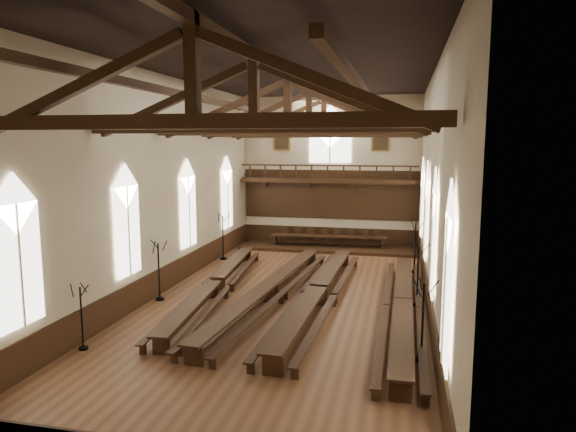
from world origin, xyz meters
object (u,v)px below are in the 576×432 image
object	(u,v)px
dais	(328,248)
candelabrum_right_near	(422,336)
refectory_row_c	(319,291)
refectory_row_d	(403,303)
candelabrum_right_far	(415,256)
candelabrum_left_near	(82,330)
candelabrum_right_mid	(417,287)
refectory_row_b	(270,288)
candelabrum_left_mid	(159,282)
refectory_row_a	(215,283)
high_table	(328,237)
candelabrum_left_far	(223,245)

from	to	relation	value
dais	candelabrum_right_near	size ratio (longest dim) A/B	4.23
refectory_row_c	dais	distance (m)	11.64
refectory_row_c	candelabrum_right_near	world-z (taller)	candelabrum_right_near
refectory_row_d	candelabrum_right_far	bearing A→B (deg)	85.45
refectory_row_d	candelabrum_right_near	world-z (taller)	candelabrum_right_near
candelabrum_left_near	candelabrum_right_mid	size ratio (longest dim) A/B	0.84
refectory_row_b	candelabrum_right_mid	xyz separation A→B (m)	(6.34, 0.69, 0.25)
dais	candelabrum_left_mid	world-z (taller)	candelabrum_left_mid
refectory_row_c	refectory_row_d	distance (m)	3.66
refectory_row_a	refectory_row_d	distance (m)	8.51
refectory_row_c	high_table	xyz separation A→B (m)	(-1.24, 11.56, 0.20)
refectory_row_a	refectory_row_c	world-z (taller)	refectory_row_c
refectory_row_b	refectory_row_c	distance (m)	2.20
candelabrum_left_far	candelabrum_right_mid	xyz separation A→B (m)	(11.10, -6.53, -0.02)
high_table	candelabrum_right_far	xyz separation A→B (m)	(5.38, -5.03, 0.08)
candelabrum_right_mid	candelabrum_right_near	bearing A→B (deg)	-90.00
candelabrum_right_near	high_table	bearing A→B (deg)	107.94
refectory_row_a	candelabrum_right_mid	xyz separation A→B (m)	(9.01, 0.38, 0.29)
refectory_row_a	candelabrum_right_near	world-z (taller)	candelabrum_right_near
high_table	candelabrum_left_mid	bearing A→B (deg)	-114.48
candelabrum_left_far	candelabrum_right_near	bearing A→B (deg)	-47.98
candelabrum_right_mid	candelabrum_left_mid	bearing A→B (deg)	-171.17
refectory_row_a	high_table	distance (m)	11.79
candelabrum_left_far	candelabrum_right_mid	world-z (taller)	candelabrum_left_far
refectory_row_b	candelabrum_right_far	xyz separation A→B (m)	(6.34, 6.51, 0.30)
dais	candelabrum_left_near	xyz separation A→B (m)	(-5.72, -18.17, 0.60)
refectory_row_a	candelabrum_right_far	distance (m)	10.94
candelabrum_left_far	candelabrum_left_near	bearing A→B (deg)	-90.00
candelabrum_left_far	high_table	bearing A→B (deg)	36.97
candelabrum_right_near	candelabrum_right_mid	size ratio (longest dim) A/B	0.99
candelabrum_right_mid	refectory_row_d	bearing A→B (deg)	-109.89
dais	candelabrum_right_near	xyz separation A→B (m)	(5.38, -16.62, 0.72)
refectory_row_c	candelabrum_left_far	xyz separation A→B (m)	(-6.96, 7.25, 0.25)
dais	candelabrum_right_far	bearing A→B (deg)	-43.04
refectory_row_b	dais	bearing A→B (deg)	85.27
refectory_row_d	candelabrum_right_mid	size ratio (longest dim) A/B	5.40
candelabrum_right_far	refectory_row_b	bearing A→B (deg)	-134.24
high_table	candelabrum_right_mid	world-z (taller)	candelabrum_right_mid
refectory_row_a	candelabrum_left_near	xyz separation A→B (m)	(-2.09, -6.96, 0.16)
candelabrum_left_near	candelabrum_left_mid	size ratio (longest dim) A/B	0.85
candelabrum_left_mid	candelabrum_right_near	xyz separation A→B (m)	(11.10, -4.06, -0.00)
refectory_row_c	refectory_row_d	world-z (taller)	refectory_row_c
refectory_row_d	candelabrum_right_far	distance (m)	7.48
candelabrum_left_mid	candelabrum_left_far	distance (m)	8.26
refectory_row_d	refectory_row_a	bearing A→B (deg)	171.47
refectory_row_b	dais	distance (m)	11.58
refectory_row_b	candelabrum_left_far	world-z (taller)	candelabrum_left_far
high_table	candelabrum_left_far	distance (m)	7.16
refectory_row_a	candelabrum_left_far	distance (m)	7.22
refectory_row_c	candelabrum_left_far	bearing A→B (deg)	133.83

